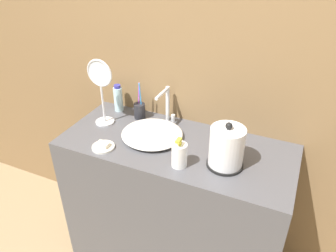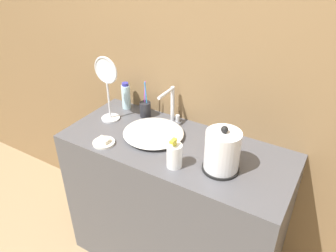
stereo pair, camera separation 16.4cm
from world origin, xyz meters
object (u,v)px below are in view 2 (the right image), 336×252
Objects in this scene: vanity_mirror at (107,84)px; lotion_bottle at (174,155)px; toothbrush_cup at (145,109)px; shampoo_bottle at (126,96)px; electric_kettle at (222,152)px; faucet at (171,103)px.

lotion_bottle is at bearing -19.67° from vanity_mirror.
toothbrush_cup is 1.34× the size of shampoo_bottle.
electric_kettle is 0.75m from vanity_mirror.
electric_kettle is 0.62m from toothbrush_cup.
vanity_mirror reaches higher than electric_kettle.
vanity_mirror is at bearing 160.33° from lotion_bottle.
vanity_mirror reaches higher than faucet.
shampoo_bottle is 0.44× the size of vanity_mirror.
shampoo_bottle reaches higher than lotion_bottle.
faucet is at bearing -0.59° from shampoo_bottle.
electric_kettle is (0.41, -0.26, -0.02)m from faucet.
shampoo_bottle is (-0.16, 0.03, 0.03)m from toothbrush_cup.
lotion_bottle is at bearing -155.13° from electric_kettle.
vanity_mirror is (-0.54, 0.19, 0.16)m from lotion_bottle.
vanity_mirror reaches higher than lotion_bottle.
toothbrush_cup is 0.59× the size of vanity_mirror.
faucet is 0.41m from lotion_bottle.
toothbrush_cup reaches higher than shampoo_bottle.
lotion_bottle is (-0.19, -0.09, -0.03)m from electric_kettle.
toothbrush_cup is (-0.16, -0.02, -0.07)m from faucet.
shampoo_bottle is (-0.54, 0.35, 0.02)m from lotion_bottle.
shampoo_bottle is at bearing 91.08° from vanity_mirror.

